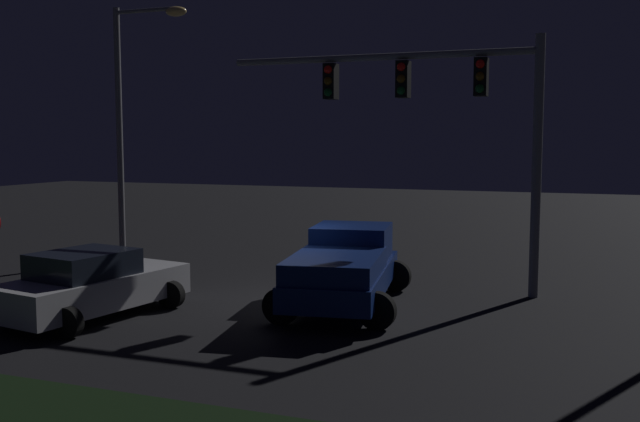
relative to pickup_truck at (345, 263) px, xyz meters
name	(u,v)px	position (x,y,z in m)	size (l,w,h in m)	color
ground_plane	(281,301)	(-1.60, -0.18, -1.00)	(80.00, 80.00, 0.00)	black
pickup_truck	(345,263)	(0.00, 0.00, 0.00)	(3.44, 5.64, 1.80)	navy
car_sedan	(91,285)	(-4.88, -3.15, -0.26)	(2.97, 4.64, 1.51)	#B7B7BC
traffic_signal_gantry	(439,102)	(1.71, 2.42, 3.90)	(8.32, 0.56, 6.50)	slate
street_lamp_left	(133,103)	(-8.32, 3.46, 4.11)	(2.65, 0.44, 8.10)	slate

